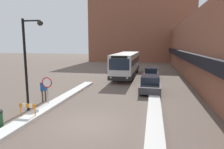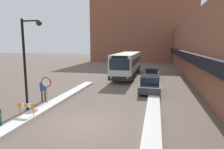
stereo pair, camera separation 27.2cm
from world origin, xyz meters
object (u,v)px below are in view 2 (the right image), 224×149
at_px(stop_sign, 46,85).
at_px(pedestrian, 43,88).
at_px(parked_car_middle, 152,73).
at_px(street_lamp, 28,55).
at_px(construction_barricade, 26,108).
at_px(city_bus, 127,64).
at_px(parked_car_front, 150,84).

xyz_separation_m(stop_sign, pedestrian, (-0.90, 1.03, -0.47)).
bearing_deg(parked_car_middle, street_lamp, -117.89).
bearing_deg(construction_barricade, city_bus, 78.12).
xyz_separation_m(street_lamp, pedestrian, (-0.36, 2.12, -2.70)).
bearing_deg(parked_car_middle, parked_car_front, -90.00).
height_order(parked_car_middle, street_lamp, street_lamp).
bearing_deg(city_bus, pedestrian, -108.67).
distance_m(street_lamp, pedestrian, 3.45).
bearing_deg(stop_sign, parked_car_front, 40.82).
xyz_separation_m(parked_car_middle, street_lamp, (-7.63, -14.43, 3.02)).
height_order(stop_sign, construction_barricade, stop_sign).
bearing_deg(construction_barricade, parked_car_middle, 66.17).
relative_size(street_lamp, construction_barricade, 5.48).
relative_size(street_lamp, pedestrian, 3.41).
xyz_separation_m(parked_car_front, pedestrian, (-7.99, -5.10, 0.31)).
distance_m(city_bus, pedestrian, 14.46).
height_order(parked_car_front, parked_car_middle, parked_car_front).
relative_size(city_bus, stop_sign, 5.93).
height_order(city_bus, parked_car_middle, city_bus).
bearing_deg(stop_sign, pedestrian, 131.35).
xyz_separation_m(city_bus, pedestrian, (-4.62, -13.68, -0.70)).
bearing_deg(street_lamp, stop_sign, 63.53).
distance_m(street_lamp, construction_barricade, 3.45).
bearing_deg(stop_sign, city_bus, 75.81).
height_order(parked_car_middle, pedestrian, pedestrian).
height_order(stop_sign, street_lamp, street_lamp).
distance_m(city_bus, street_lamp, 16.49).
xyz_separation_m(parked_car_front, street_lamp, (-7.63, -7.22, 3.01)).
distance_m(parked_car_middle, pedestrian, 14.68).
relative_size(parked_car_middle, construction_barricade, 4.10).
distance_m(parked_car_front, parked_car_middle, 7.21).
bearing_deg(city_bus, parked_car_middle, -22.20).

